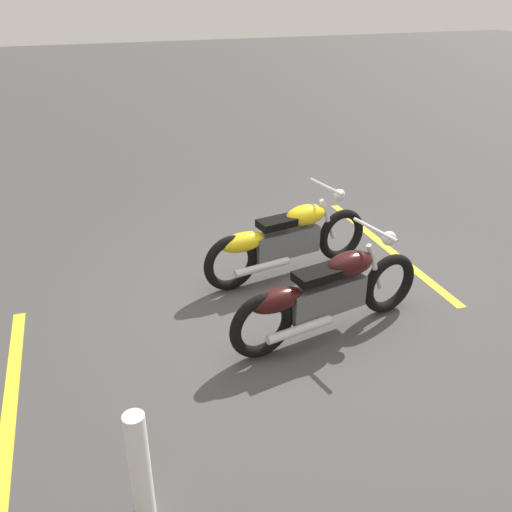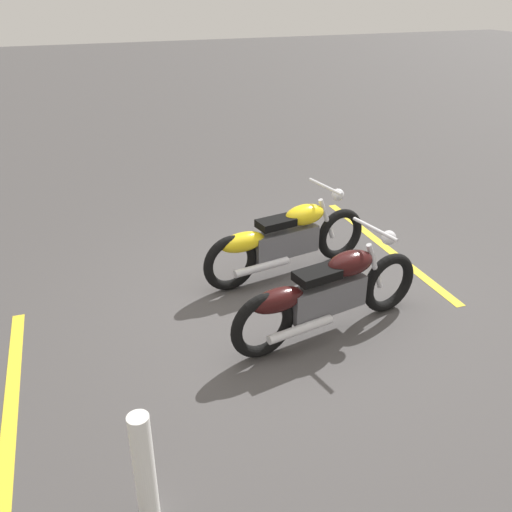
% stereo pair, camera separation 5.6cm
% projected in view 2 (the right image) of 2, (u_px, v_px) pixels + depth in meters
% --- Properties ---
extents(ground_plane, '(60.00, 60.00, 0.00)m').
position_uv_depth(ground_plane, '(293.00, 302.00, 6.05)').
color(ground_plane, '#474444').
extents(motorcycle_bright_foreground, '(2.22, 0.69, 1.04)m').
position_uv_depth(motorcycle_bright_foreground, '(285.00, 239.00, 6.42)').
color(motorcycle_bright_foreground, black).
rests_on(motorcycle_bright_foreground, ground).
extents(motorcycle_dark_foreground, '(2.22, 0.71, 1.04)m').
position_uv_depth(motorcycle_dark_foreground, '(326.00, 293.00, 5.31)').
color(motorcycle_dark_foreground, black).
rests_on(motorcycle_dark_foreground, ground).
extents(bollard_post, '(0.14, 0.14, 0.85)m').
position_uv_depth(bollard_post, '(144.00, 468.00, 3.44)').
color(bollard_post, white).
rests_on(bollard_post, ground).
extents(parking_stripe_near, '(0.24, 3.20, 0.01)m').
position_uv_depth(parking_stripe_near, '(385.00, 246.00, 7.30)').
color(parking_stripe_near, yellow).
rests_on(parking_stripe_near, ground).
extents(parking_stripe_mid, '(0.24, 3.20, 0.01)m').
position_uv_depth(parking_stripe_mid, '(10.00, 416.00, 4.45)').
color(parking_stripe_mid, yellow).
rests_on(parking_stripe_mid, ground).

